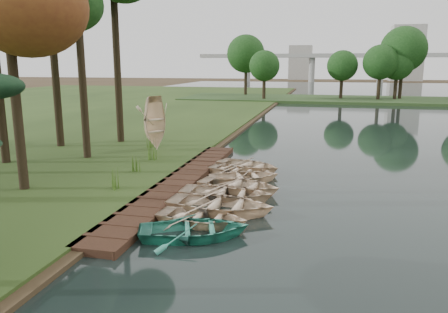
% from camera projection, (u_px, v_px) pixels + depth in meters
% --- Properties ---
extents(ground, '(300.00, 300.00, 0.00)m').
position_uv_depth(ground, '(214.00, 188.00, 19.80)').
color(ground, '#3D2F1D').
extents(boardwalk, '(1.60, 16.00, 0.30)m').
position_uv_depth(boardwalk, '(180.00, 182.00, 20.13)').
color(boardwalk, '#362014').
rests_on(boardwalk, ground).
extents(peninsula, '(50.00, 14.00, 0.45)m').
position_uv_depth(peninsula, '(348.00, 100.00, 65.60)').
color(peninsula, '#2A441E').
rests_on(peninsula, ground).
extents(far_trees, '(45.60, 5.60, 8.80)m').
position_uv_depth(far_trees, '(328.00, 58.00, 65.05)').
color(far_trees, black).
rests_on(far_trees, peninsula).
extents(bridge, '(95.90, 4.00, 8.60)m').
position_uv_depth(bridge, '(354.00, 59.00, 129.89)').
color(bridge, '#A5A5A0').
rests_on(bridge, ground).
extents(building_a, '(10.00, 8.00, 18.00)m').
position_uv_depth(building_a, '(407.00, 53.00, 144.60)').
color(building_a, '#A5A5A0').
rests_on(building_a, ground).
extents(building_b, '(8.00, 8.00, 12.00)m').
position_uv_depth(building_b, '(300.00, 63.00, 157.78)').
color(building_b, '#A5A5A0').
rests_on(building_b, ground).
extents(rowboat_0, '(4.15, 3.53, 0.73)m').
position_uv_depth(rowboat_0, '(194.00, 227.00, 13.88)').
color(rowboat_0, teal).
rests_on(rowboat_0, water).
extents(rowboat_1, '(3.44, 2.62, 0.67)m').
position_uv_depth(rowboat_1, '(202.00, 215.00, 15.05)').
color(rowboat_1, beige).
rests_on(rowboat_1, water).
extents(rowboat_2, '(4.16, 3.07, 0.83)m').
position_uv_depth(rowboat_2, '(220.00, 203.00, 16.17)').
color(rowboat_2, beige).
rests_on(rowboat_2, water).
extents(rowboat_3, '(3.85, 2.79, 0.79)m').
position_uv_depth(rowboat_3, '(226.00, 191.00, 17.68)').
color(rowboat_3, beige).
rests_on(rowboat_3, water).
extents(rowboat_4, '(4.07, 3.25, 0.75)m').
position_uv_depth(rowboat_4, '(239.00, 184.00, 18.87)').
color(rowboat_4, beige).
rests_on(rowboat_4, water).
extents(rowboat_5, '(4.01, 3.54, 0.69)m').
position_uv_depth(rowboat_5, '(245.00, 175.00, 20.47)').
color(rowboat_5, beige).
rests_on(rowboat_5, water).
extents(rowboat_6, '(3.54, 2.80, 0.66)m').
position_uv_depth(rowboat_6, '(240.00, 168.00, 21.85)').
color(rowboat_6, beige).
rests_on(rowboat_6, water).
extents(rowboat_7, '(4.17, 3.60, 0.72)m').
position_uv_depth(rowboat_7, '(248.00, 164.00, 22.68)').
color(rowboat_7, beige).
rests_on(rowboat_7, water).
extents(stored_rowboat, '(4.05, 3.70, 0.69)m').
position_uv_depth(stored_rowboat, '(155.00, 144.00, 26.88)').
color(stored_rowboat, beige).
rests_on(stored_rowboat, bank).
extents(reeds_0, '(0.60, 0.60, 0.87)m').
position_uv_depth(reeds_0, '(115.00, 179.00, 18.36)').
color(reeds_0, '#3F661E').
rests_on(reeds_0, bank).
extents(reeds_1, '(0.60, 0.60, 0.87)m').
position_uv_depth(reeds_1, '(135.00, 163.00, 21.36)').
color(reeds_1, '#3F661E').
rests_on(reeds_1, bank).
extents(reeds_2, '(0.60, 0.60, 0.86)m').
position_uv_depth(reeds_2, '(151.00, 141.00, 27.71)').
color(reeds_2, '#3F661E').
rests_on(reeds_2, bank).
extents(reeds_3, '(0.60, 0.60, 1.14)m').
position_uv_depth(reeds_3, '(153.00, 149.00, 24.10)').
color(reeds_3, '#3F661E').
rests_on(reeds_3, bank).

